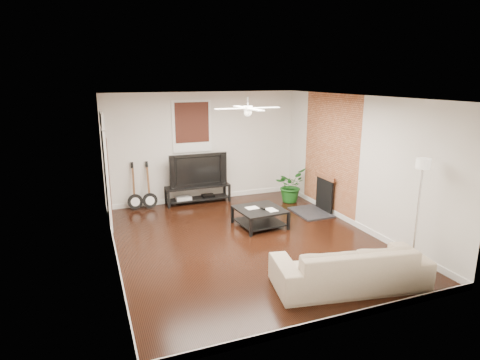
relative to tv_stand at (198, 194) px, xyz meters
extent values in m
cube|color=black|center=(0.25, -2.78, -0.23)|extent=(5.00, 6.00, 0.01)
cube|color=white|center=(0.25, -2.78, 2.57)|extent=(5.00, 6.00, 0.01)
cube|color=silver|center=(0.25, 0.22, 1.17)|extent=(5.00, 0.01, 2.80)
cube|color=silver|center=(0.25, -5.78, 1.17)|extent=(5.00, 0.01, 2.80)
cube|color=silver|center=(-2.25, -2.78, 1.17)|extent=(0.01, 6.00, 2.80)
cube|color=silver|center=(2.75, -2.78, 1.17)|extent=(0.01, 6.00, 2.80)
cube|color=#A15733|center=(2.74, -1.78, 1.17)|extent=(0.02, 2.20, 2.80)
cube|color=black|center=(2.45, -1.78, 0.23)|extent=(0.80, 1.10, 0.92)
cube|color=#36140E|center=(-0.05, 0.19, 1.72)|extent=(1.00, 0.06, 1.30)
cube|color=white|center=(-2.21, -0.88, 1.02)|extent=(0.08, 1.00, 2.50)
cube|color=black|center=(0.00, 0.00, 0.00)|extent=(1.64, 0.44, 0.46)
imported|color=black|center=(0.00, 0.02, 0.65)|extent=(1.47, 0.19, 0.85)
cube|color=black|center=(0.80, -2.13, -0.03)|extent=(1.03, 1.03, 0.40)
imported|color=#BDA48E|center=(1.05, -4.99, 0.11)|extent=(2.47, 1.31, 0.68)
imported|color=#19591A|center=(2.26, -0.76, 0.20)|extent=(1.03, 1.02, 0.87)
camera|label=1|loc=(-2.56, -9.67, 2.92)|focal=30.13mm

